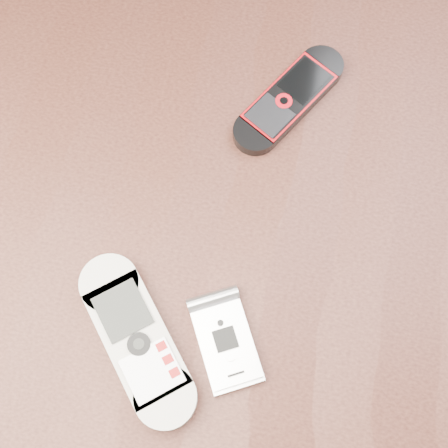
% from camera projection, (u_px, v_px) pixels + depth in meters
% --- Properties ---
extents(ground, '(4.00, 4.00, 0.00)m').
position_uv_depth(ground, '(222.00, 343.00, 1.30)').
color(ground, '#472B19').
rests_on(ground, ground).
extents(table, '(1.20, 0.80, 0.75)m').
position_uv_depth(table, '(220.00, 257.00, 0.69)').
color(table, black).
rests_on(table, ground).
extents(nokia_white, '(0.15, 0.16, 0.02)m').
position_uv_depth(nokia_white, '(137.00, 339.00, 0.55)').
color(nokia_white, beige).
rests_on(nokia_white, table).
extents(nokia_black_red, '(0.12, 0.15, 0.01)m').
position_uv_depth(nokia_black_red, '(289.00, 99.00, 0.63)').
color(nokia_black_red, black).
rests_on(nokia_black_red, table).
extents(motorola_razr, '(0.08, 0.10, 0.01)m').
position_uv_depth(motorola_razr, '(226.00, 343.00, 0.55)').
color(motorola_razr, silver).
rests_on(motorola_razr, table).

